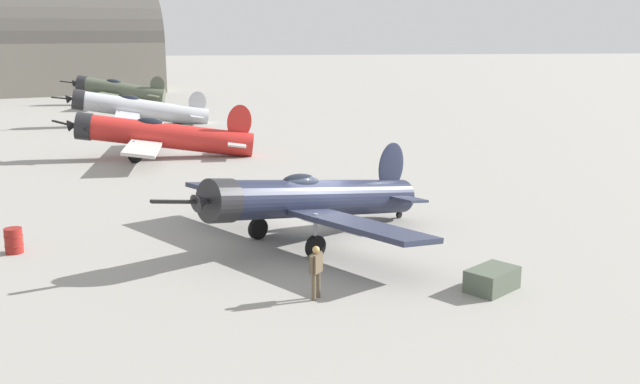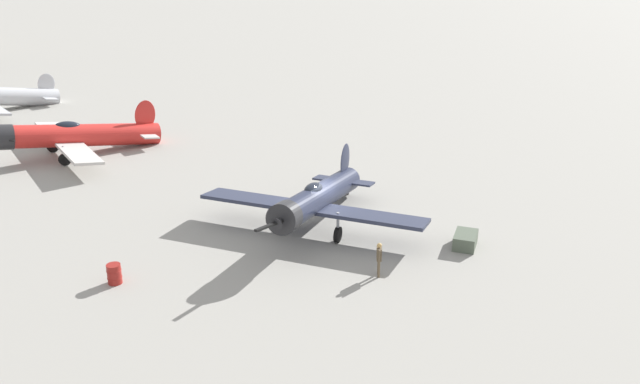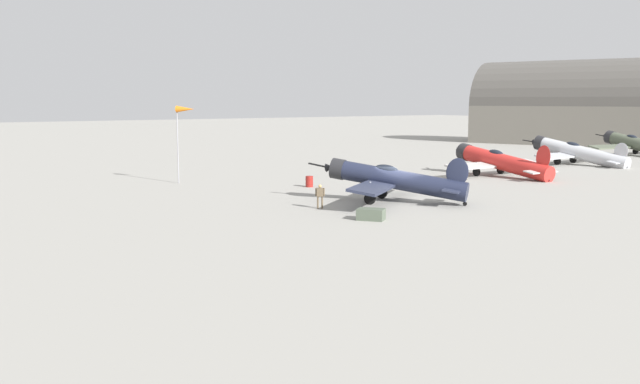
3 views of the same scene
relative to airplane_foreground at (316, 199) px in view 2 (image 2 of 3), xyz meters
The scene contains 6 objects.
ground_plane 1.68m from the airplane_foreground, 35.36° to the left, with size 400.00×400.00×0.00m, color gray.
airplane_foreground is the anchor object (origin of this frame).
airplane_mid_apron 20.21m from the airplane_foreground, 109.77° to the left, with size 12.17×11.15×3.38m.
ground_crew_mechanic 5.84m from the airplane_foreground, 95.22° to the right, with size 0.43×0.52×1.59m.
equipment_crate 7.62m from the airplane_foreground, 50.38° to the right, with size 1.89×1.78×0.68m.
fuel_drum 10.49m from the airplane_foreground, behind, with size 0.65×0.65×0.89m.
Camera 2 is at (-17.53, -26.23, 14.14)m, focal length 37.23 mm.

